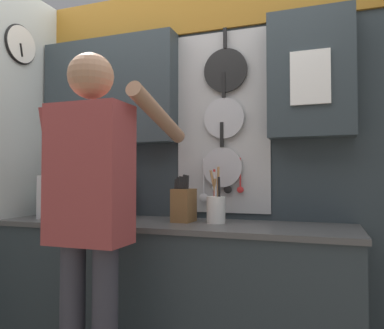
{
  "coord_description": "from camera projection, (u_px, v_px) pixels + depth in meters",
  "views": [
    {
      "loc": [
        0.87,
        -2.07,
        1.2
      ],
      "look_at": [
        0.08,
        0.18,
        1.28
      ],
      "focal_mm": 35.0,
      "sensor_mm": 36.0,
      "label": 1
    }
  ],
  "objects": [
    {
      "name": "microwave",
      "position": [
        86.0,
        197.0,
        2.48
      ],
      "size": [
        0.47,
        0.38,
        0.28
      ],
      "color": "silver",
      "rests_on": "base_cabinet_counter"
    },
    {
      "name": "person",
      "position": [
        91.0,
        202.0,
        1.79
      ],
      "size": [
        0.54,
        0.69,
        1.8
      ],
      "color": "#383842",
      "rests_on": "ground_plane"
    },
    {
      "name": "back_wall_unit",
      "position": [
        181.0,
        133.0,
        2.5
      ],
      "size": [
        2.69,
        0.22,
        2.49
      ],
      "color": "#2D383D",
      "rests_on": "ground_plane"
    },
    {
      "name": "utensil_crock",
      "position": [
        216.0,
        207.0,
        2.18
      ],
      "size": [
        0.11,
        0.11,
        0.33
      ],
      "color": "white",
      "rests_on": "base_cabinet_counter"
    },
    {
      "name": "base_cabinet_counter",
      "position": [
        170.0,
        302.0,
        2.21
      ],
      "size": [
        2.12,
        0.58,
        0.93
      ],
      "color": "#2D383D",
      "rests_on": "ground_plane"
    },
    {
      "name": "knife_block",
      "position": [
        184.0,
        204.0,
        2.24
      ],
      "size": [
        0.12,
        0.16,
        0.28
      ],
      "color": "brown",
      "rests_on": "base_cabinet_counter"
    }
  ]
}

